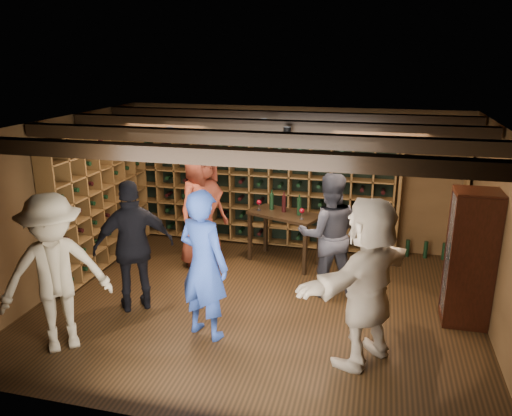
% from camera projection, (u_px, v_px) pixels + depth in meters
% --- Properties ---
extents(ground, '(6.00, 6.00, 0.00)m').
position_uv_depth(ground, '(258.00, 304.00, 7.01)').
color(ground, black).
rests_on(ground, ground).
extents(room_shell, '(6.00, 6.00, 6.00)m').
position_uv_depth(room_shell, '(259.00, 132.00, 6.35)').
color(room_shell, '#4D341A').
rests_on(room_shell, ground).
extents(wine_rack_back, '(4.65, 0.30, 2.20)m').
position_uv_depth(wine_rack_back, '(261.00, 183.00, 8.95)').
color(wine_rack_back, brown).
rests_on(wine_rack_back, ground).
extents(wine_rack_left, '(0.30, 2.65, 2.20)m').
position_uv_depth(wine_rack_left, '(101.00, 197.00, 8.10)').
color(wine_rack_left, brown).
rests_on(wine_rack_left, ground).
extents(crate_shelf, '(1.20, 0.32, 2.07)m').
position_uv_depth(crate_shelf, '(435.00, 169.00, 8.14)').
color(crate_shelf, brown).
rests_on(crate_shelf, ground).
extents(display_cabinet, '(0.55, 0.50, 1.75)m').
position_uv_depth(display_cabinet, '(469.00, 261.00, 6.31)').
color(display_cabinet, black).
rests_on(display_cabinet, ground).
extents(man_blue_shirt, '(0.80, 0.66, 1.88)m').
position_uv_depth(man_blue_shirt, '(204.00, 265.00, 5.99)').
color(man_blue_shirt, navy).
rests_on(man_blue_shirt, ground).
extents(man_grey_suit, '(1.03, 0.90, 1.80)m').
position_uv_depth(man_grey_suit, '(328.00, 235.00, 7.10)').
color(man_grey_suit, black).
rests_on(man_grey_suit, ground).
extents(guest_red_floral, '(0.96, 1.13, 1.96)m').
position_uv_depth(guest_red_floral, '(202.00, 208.00, 8.08)').
color(guest_red_floral, maroon).
rests_on(guest_red_floral, ground).
extents(guest_woman_black, '(1.13, 0.96, 1.81)m').
position_uv_depth(guest_woman_black, '(134.00, 246.00, 6.65)').
color(guest_woman_black, black).
rests_on(guest_woman_black, ground).
extents(guest_khaki, '(1.40, 1.33, 1.90)m').
position_uv_depth(guest_khaki, '(55.00, 274.00, 5.72)').
color(guest_khaki, gray).
rests_on(guest_khaki, ground).
extents(guest_beige, '(1.50, 1.81, 1.95)m').
position_uv_depth(guest_beige, '(367.00, 282.00, 5.47)').
color(guest_beige, gray).
rests_on(guest_beige, ground).
extents(tasting_table, '(1.28, 0.94, 1.15)m').
position_uv_depth(tasting_table, '(284.00, 219.00, 8.20)').
color(tasting_table, black).
rests_on(tasting_table, ground).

